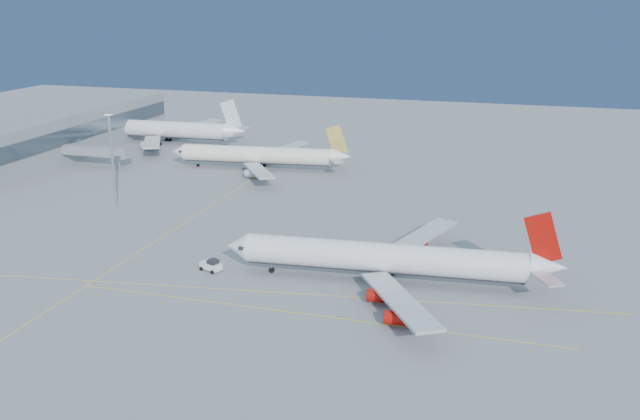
{
  "coord_description": "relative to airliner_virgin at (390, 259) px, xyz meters",
  "views": [
    {
      "loc": [
        39.54,
        -122.75,
        54.03
      ],
      "look_at": [
        -4.54,
        24.81,
        7.0
      ],
      "focal_mm": 40.0,
      "sensor_mm": 36.0,
      "label": 1
    }
  ],
  "objects": [
    {
      "name": "pushback_tug",
      "position": [
        -35.89,
        -4.36,
        -3.74
      ],
      "size": [
        4.97,
        3.92,
        2.52
      ],
      "rotation": [
        0.0,
        0.0,
        -0.35
      ],
      "color": "white",
      "rests_on": "ground"
    },
    {
      "name": "terminal",
      "position": [
        -130.65,
        80.6,
        2.61
      ],
      "size": [
        18.4,
        110.0,
        15.0
      ],
      "color": "gray",
      "rests_on": "ground"
    },
    {
      "name": "jet_bridge",
      "position": [
        -108.83,
        67.6,
        0.27
      ],
      "size": [
        23.6,
        3.6,
        6.9
      ],
      "color": "gray",
      "rests_on": "ground"
    },
    {
      "name": "light_mast",
      "position": [
        -79.88,
        30.86,
        9.83
      ],
      "size": [
        2.16,
        2.16,
        24.96
      ],
      "color": "gray",
      "rests_on": "ground"
    },
    {
      "name": "airliner_etihad",
      "position": [
        -57.72,
        79.58,
        -0.24
      ],
      "size": [
        58.78,
        53.97,
        15.34
      ],
      "rotation": [
        0.0,
        0.0,
        0.12
      ],
      "color": "#F1E3CD",
      "rests_on": "ground"
    },
    {
      "name": "ground",
      "position": [
        -15.72,
        -4.4,
        -4.91
      ],
      "size": [
        500.0,
        500.0,
        0.0
      ],
      "primitive_type": "plane",
      "color": "slate",
      "rests_on": "ground"
    },
    {
      "name": "airliner_third",
      "position": [
        -107.4,
        107.97,
        0.4
      ],
      "size": [
        65.28,
        60.21,
        17.52
      ],
      "rotation": [
        0.0,
        0.0,
        0.04
      ],
      "color": "white",
      "rests_on": "ground"
    },
    {
      "name": "airliner_virgin",
      "position": [
        0.0,
        0.0,
        0.0
      ],
      "size": [
        65.99,
        59.1,
        16.27
      ],
      "rotation": [
        0.0,
        0.0,
        0.08
      ],
      "color": "white",
      "rests_on": "ground"
    },
    {
      "name": "taxiway_lines",
      "position": [
        -30.43,
        1.94,
        -4.9
      ],
      "size": [
        118.86,
        140.0,
        0.02
      ],
      "color": "yellow",
      "rests_on": "ground"
    }
  ]
}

